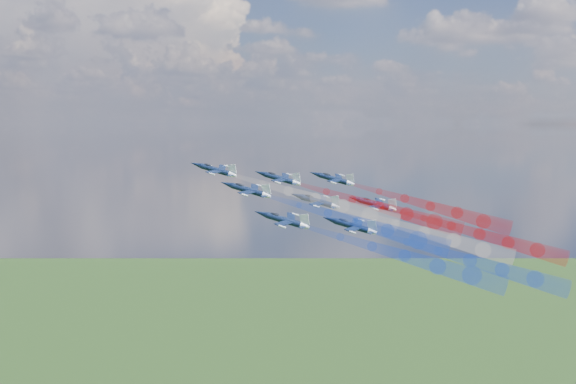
{
  "coord_description": "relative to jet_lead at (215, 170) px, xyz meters",
  "views": [
    {
      "loc": [
        4.17,
        -155.62,
        187.91
      ],
      "look_at": [
        19.0,
        -4.06,
        173.39
      ],
      "focal_mm": 44.35,
      "sensor_mm": 36.0,
      "label": 1
    }
  ],
  "objects": [
    {
      "name": "trail_outer_right",
      "position": [
        49.38,
        0.28,
        -8.67
      ],
      "size": [
        35.66,
        16.91,
        13.32
      ],
      "primitive_type": null,
      "rotation": [
        0.25,
        -0.14,
        1.18
      ],
      "color": "red"
    },
    {
      "name": "trail_rear_right",
      "position": [
        56.66,
        -11.8,
        -13.45
      ],
      "size": [
        35.66,
        16.91,
        13.32
      ],
      "primitive_type": null,
      "rotation": [
        0.25,
        -0.14,
        1.18
      ],
      "color": "red"
    },
    {
      "name": "trail_outer_left",
      "position": [
        34.36,
        -33.5,
        -13.84
      ],
      "size": [
        35.66,
        16.91,
        13.32
      ],
      "primitive_type": null,
      "rotation": [
        0.25,
        -0.14,
        1.18
      ],
      "color": "blue"
    },
    {
      "name": "trail_lead",
      "position": [
        21.35,
        -8.01,
        -5.82
      ],
      "size": [
        35.66,
        16.91,
        13.32
      ],
      "primitive_type": null,
      "rotation": [
        0.25,
        -0.14,
        1.18
      ],
      "color": "white"
    },
    {
      "name": "jet_lead",
      "position": [
        0.0,
        0.0,
        0.0
      ],
      "size": [
        14.43,
        12.95,
        7.01
      ],
      "primitive_type": null,
      "rotation": [
        0.25,
        -0.14,
        1.18
      ],
      "color": "black"
    },
    {
      "name": "trail_center_third",
      "position": [
        43.07,
        -16.25,
        -12.19
      ],
      "size": [
        35.66,
        16.91,
        13.32
      ],
      "primitive_type": null,
      "rotation": [
        0.25,
        -0.14,
        1.18
      ],
      "color": "white"
    },
    {
      "name": "jet_rear_left",
      "position": [
        26.99,
        -20.87,
        -9.98
      ],
      "size": [
        14.43,
        12.95,
        7.01
      ],
      "primitive_type": null,
      "rotation": [
        0.25,
        -0.14,
        1.18
      ],
      "color": "black"
    },
    {
      "name": "jet_outer_left",
      "position": [
        13.01,
        -25.49,
        -8.02
      ],
      "size": [
        14.43,
        12.95,
        7.01
      ],
      "primitive_type": null,
      "rotation": [
        0.25,
        -0.14,
        1.18
      ],
      "color": "black"
    },
    {
      "name": "trail_inner_left",
      "position": [
        27.99,
        -21.25,
        -9.17
      ],
      "size": [
        35.66,
        16.91,
        13.32
      ],
      "primitive_type": null,
      "rotation": [
        0.25,
        -0.14,
        1.18
      ],
      "color": "blue"
    },
    {
      "name": "trail_inner_right",
      "position": [
        35.85,
        -6.18,
        -7.96
      ],
      "size": [
        35.66,
        16.91,
        13.32
      ],
      "primitive_type": null,
      "rotation": [
        0.25,
        -0.14,
        1.18
      ],
      "color": "red"
    },
    {
      "name": "jet_inner_left",
      "position": [
        6.64,
        -13.23,
        -3.35
      ],
      "size": [
        14.43,
        12.95,
        7.01
      ],
      "primitive_type": null,
      "rotation": [
        0.25,
        -0.14,
        1.18
      ],
      "color": "black"
    },
    {
      "name": "jet_outer_right",
      "position": [
        28.02,
        8.29,
        -2.85
      ],
      "size": [
        14.43,
        12.95,
        7.01
      ],
      "primitive_type": null,
      "rotation": [
        0.25,
        -0.14,
        1.18
      ],
      "color": "black"
    },
    {
      "name": "jet_rear_right",
      "position": [
        35.31,
        -3.78,
        -7.63
      ],
      "size": [
        14.43,
        12.95,
        7.01
      ],
      "primitive_type": null,
      "rotation": [
        0.25,
        -0.14,
        1.18
      ],
      "color": "black"
    },
    {
      "name": "trail_rear_left",
      "position": [
        48.34,
        -28.88,
        -15.8
      ],
      "size": [
        35.66,
        16.91,
        13.32
      ],
      "primitive_type": null,
      "rotation": [
        0.25,
        -0.14,
        1.18
      ],
      "color": "blue"
    },
    {
      "name": "jet_inner_right",
      "position": [
        14.49,
        1.84,
        -2.14
      ],
      "size": [
        14.43,
        12.95,
        7.01
      ],
      "primitive_type": null,
      "rotation": [
        0.25,
        -0.14,
        1.18
      ],
      "color": "black"
    },
    {
      "name": "jet_center_third",
      "position": [
        21.72,
        -8.24,
        -6.37
      ],
      "size": [
        14.43,
        12.95,
        7.01
      ],
      "primitive_type": null,
      "rotation": [
        0.25,
        -0.14,
        1.18
      ],
      "color": "black"
    }
  ]
}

